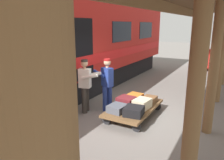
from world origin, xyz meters
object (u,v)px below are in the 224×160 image
Objects in this scene: suitcase_brown_leather at (149,100)px; suitcase_cream_canvas at (142,104)px; luggage_cart at (134,108)px; suitcase_orange_carryall at (134,97)px; porter_by_door at (86,84)px; train_car at (50,44)px; suitcase_maroon_trunk at (126,101)px; suitcase_black_hardshell at (134,111)px; porter_in_overalls at (107,83)px; suitcase_slate_roller at (117,108)px; baggage_tug at (210,60)px.

suitcase_cream_canvas reaches higher than suitcase_brown_leather.
suitcase_orange_carryall is (0.26, -0.60, 0.14)m from luggage_cart.
suitcase_cream_canvas is at bearing -166.94° from porter_by_door.
train_car is 3.50m from suitcase_maroon_trunk.
suitcase_black_hardshell is at bearing 90.00° from suitcase_brown_leather.
train_car is 9.47× the size of porter_in_overalls.
suitcase_orange_carryall is 1.20m from suitcase_slate_roller.
suitcase_black_hardshell is 0.30× the size of porter_in_overalls.
suitcase_slate_roller is 0.28× the size of baggage_tug.
suitcase_brown_leather is 0.60m from suitcase_cream_canvas.
baggage_tug is (-1.40, -8.34, 0.21)m from suitcase_orange_carryall.
suitcase_orange_carryall is 0.32× the size of porter_in_overalls.
baggage_tug is (-1.15, -8.95, 0.35)m from luggage_cart.
luggage_cart is 0.31m from suitcase_maroon_trunk.
train_car is 3.56m from suitcase_orange_carryall.
suitcase_black_hardshell is at bearing 170.15° from train_car.
suitcase_black_hardshell is (-3.62, 0.63, -1.62)m from train_car.
luggage_cart is at bearing -113.18° from suitcase_slate_roller.
luggage_cart is at bearing -180.00° from suitcase_maroon_trunk.
suitcase_brown_leather is 2.09m from porter_by_door.
suitcase_maroon_trunk is at bearing 179.50° from train_car.
suitcase_orange_carryall is 1.07× the size of suitcase_slate_roller.
suitcase_slate_roller is at bearing 66.82° from luggage_cart.
porter_by_door reaches higher than luggage_cart.
train_car is 31.55× the size of suitcase_slate_roller.
porter_by_door is (-1.87, 0.43, -1.14)m from train_car.
porter_by_door is (1.24, 0.41, 0.47)m from suitcase_maroon_trunk.
suitcase_slate_roller is at bearing 49.43° from suitcase_cream_canvas.
suitcase_black_hardshell is (0.00, 0.60, -0.02)m from suitcase_cream_canvas.
suitcase_maroon_trunk is at bearing 173.69° from porter_in_overalls.
suitcase_black_hardshell is (-0.00, 1.20, 0.03)m from suitcase_brown_leather.
baggage_tug is (-1.40, -9.55, 0.20)m from suitcase_slate_roller.
baggage_tug is at bearing -98.92° from suitcase_maroon_trunk.
porter_by_door is at bearing 13.06° from suitcase_cream_canvas.
suitcase_black_hardshell is at bearing 113.18° from luggage_cart.
suitcase_brown_leather is 1.05× the size of suitcase_maroon_trunk.
suitcase_slate_roller is 1.00× the size of suitcase_maroon_trunk.
train_car is 2.23m from porter_by_door.
suitcase_orange_carryall is 1.08× the size of suitcase_black_hardshell.
baggage_tug is (-1.40, -8.95, 0.17)m from suitcase_maroon_trunk.
suitcase_slate_roller is 9.65m from baggage_tug.
suitcase_slate_roller is (0.26, 0.60, 0.15)m from luggage_cart.
train_car is at bearing 10.47° from suitcase_orange_carryall.
luggage_cart is 4.28× the size of suitcase_slate_roller.
train_car reaches higher than suitcase_orange_carryall.
suitcase_slate_roller is at bearing 81.63° from baggage_tug.
suitcase_maroon_trunk is 0.30× the size of porter_in_overalls.
train_car is 4.02m from suitcase_brown_leather.
suitcase_slate_roller is 0.52m from suitcase_black_hardshell.
porter_by_door reaches higher than baggage_tug.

